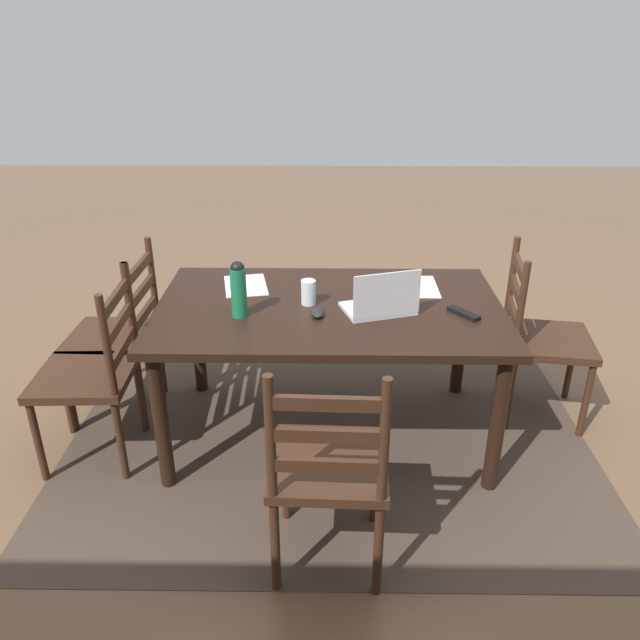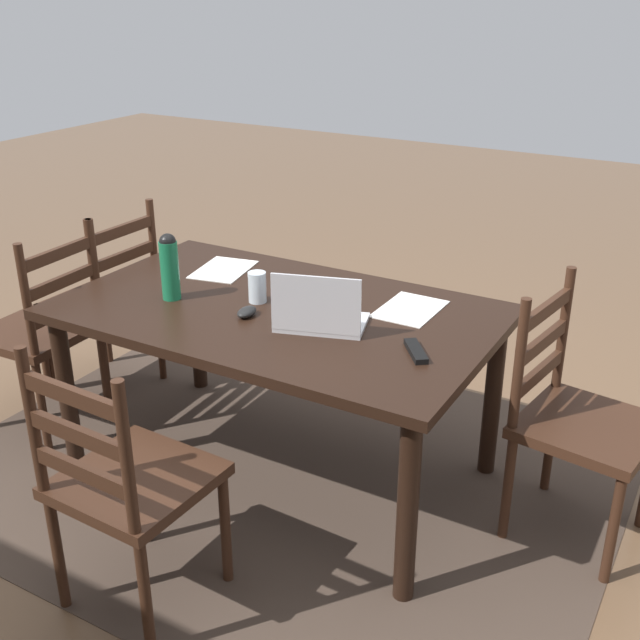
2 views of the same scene
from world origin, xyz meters
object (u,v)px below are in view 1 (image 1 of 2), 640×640
at_px(chair_far_head, 328,468).
at_px(tv_remote, 464,313).
at_px(chair_right_far, 93,374).
at_px(computer_mouse, 317,313).
at_px(dining_table, 329,321).
at_px(water_bottle, 239,288).
at_px(chair_right_near, 119,336).
at_px(laptop, 382,302).
at_px(chair_left_near, 541,338).
at_px(drinking_glass, 308,292).

relative_size(chair_far_head, tv_remote, 5.59).
xyz_separation_m(chair_right_far, computer_mouse, (-1.07, -0.07, 0.29)).
distance_m(dining_table, water_bottle, 0.49).
distance_m(dining_table, chair_right_near, 1.16).
distance_m(laptop, computer_mouse, 0.30).
xyz_separation_m(chair_left_near, drinking_glass, (1.22, 0.19, 0.34)).
bearing_deg(tv_remote, water_bottle, -36.62).
distance_m(chair_left_near, computer_mouse, 1.26).
xyz_separation_m(chair_far_head, laptop, (-0.24, -0.78, 0.33)).
height_order(computer_mouse, tv_remote, computer_mouse).
relative_size(dining_table, chair_left_near, 1.75).
bearing_deg(tv_remote, laptop, -39.35).
bearing_deg(chair_right_near, water_bottle, 155.17).
bearing_deg(water_bottle, chair_left_near, -167.72).
xyz_separation_m(chair_left_near, laptop, (0.88, 0.30, 0.33)).
relative_size(chair_left_near, tv_remote, 5.59).
relative_size(laptop, water_bottle, 1.39).
relative_size(chair_left_near, chair_far_head, 1.00).
distance_m(chair_left_near, water_bottle, 1.62).
height_order(laptop, computer_mouse, laptop).
xyz_separation_m(chair_left_near, water_bottle, (1.53, 0.33, 0.41)).
height_order(dining_table, computer_mouse, computer_mouse).
bearing_deg(laptop, chair_far_head, 72.59).
distance_m(water_bottle, drinking_glass, 0.35).
xyz_separation_m(chair_right_near, laptop, (-1.36, 0.30, 0.33)).
distance_m(chair_right_far, drinking_glass, 1.10).
bearing_deg(laptop, dining_table, -21.75).
height_order(chair_far_head, laptop, laptop).
relative_size(chair_right_far, chair_far_head, 1.00).
bearing_deg(drinking_glass, chair_right_far, 11.81).
bearing_deg(tv_remote, dining_table, -47.49).
bearing_deg(water_bottle, tv_remote, -178.92).
bearing_deg(chair_far_head, chair_right_far, -31.05).
bearing_deg(dining_table, chair_right_far, 10.09).
distance_m(chair_far_head, drinking_glass, 0.95).
height_order(dining_table, tv_remote, tv_remote).
bearing_deg(drinking_glass, tv_remote, 170.47).
relative_size(chair_far_head, water_bottle, 3.56).
xyz_separation_m(dining_table, computer_mouse, (0.05, 0.13, 0.10)).
distance_m(chair_far_head, computer_mouse, 0.80).
xyz_separation_m(chair_right_near, chair_left_near, (-2.24, -0.01, 0.00)).
bearing_deg(computer_mouse, drinking_glass, -77.49).
bearing_deg(dining_table, chair_left_near, -169.55).
distance_m(chair_right_near, water_bottle, 0.88).
distance_m(chair_right_near, laptop, 1.43).
relative_size(chair_right_far, laptop, 2.56).
xyz_separation_m(water_bottle, drinking_glass, (-0.31, -0.14, -0.08)).
distance_m(chair_left_near, tv_remote, 0.65).
bearing_deg(chair_right_far, computer_mouse, -176.06).
bearing_deg(drinking_glass, laptop, 162.12).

